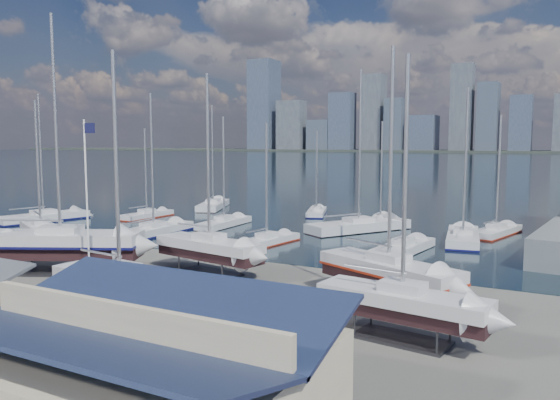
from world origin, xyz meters
The scene contains 26 objects.
ground centered at (0.00, -10.00, 0.00)m, with size 1400.00×1400.00×0.00m, color #605E59.
water centered at (0.00, 300.00, -0.15)m, with size 1400.00×600.00×0.40m, color #172735.
far_shore centered at (0.00, 560.00, 1.10)m, with size 1400.00×80.00×2.20m, color #2D332D.
skyline centered at (-7.83, 553.76, 39.09)m, with size 639.14×43.80×107.69m.
shed_blue centered at (16.00, -26.00, 2.42)m, with size 13.65×9.45×4.71m.
sailboat_cradle_2 centered at (-13.65, -5.90, 1.96)m, with size 8.46×6.03×13.81m.
sailboat_cradle_3 centered at (-5.37, -10.66, 2.26)m, with size 12.55×8.42×19.55m.
sailboat_cradle_4 centered at (4.99, -5.64, 2.03)m, with size 9.52×4.10×15.12m.
sailboat_cradle_5 centered at (6.57, -16.66, 2.02)m, with size 9.52×3.64×15.07m.
sailboat_cradle_6 centered at (19.41, -6.90, 2.06)m, with size 10.01×6.49×15.77m.
sailboat_cradle_7 centered at (21.90, -12.82, 1.99)m, with size 8.90×3.54×14.27m.
sailboat_moored_0 centered at (-29.95, 7.39, 0.31)m, with size 5.57×11.71×16.87m.
sailboat_moored_1 centered at (-20.46, 15.95, 0.31)m, with size 2.59×8.38×12.43m.
sailboat_moored_2 centered at (-18.59, 28.65, 0.32)m, with size 7.00×11.14×16.33m.
sailboat_moored_3 centered at (-10.50, 5.85, 0.31)m, with size 3.22×10.73×15.95m.
sailboat_moored_4 centered at (-7.18, 14.59, 0.32)m, with size 2.87×9.15×13.68m.
sailboat_moored_5 centered at (-1.69, 29.34, 0.31)m, with size 4.89×8.48×12.23m.
sailboat_moored_6 centered at (3.10, 6.68, 0.31)m, with size 3.48×8.57×12.45m.
sailboat_moored_7 centered at (8.31, 18.62, 0.33)m, with size 9.64×12.48×18.93m.
sailboat_moored_8 centered at (9.01, 24.48, 0.31)m, with size 4.26×9.10×13.13m.
sailboat_moored_9 centered at (16.02, 9.02, 0.32)m, with size 3.83×9.69×14.24m.
sailboat_moored_10 centered at (19.89, 17.19, 0.31)m, with size 4.67×11.14×16.14m.
sailboat_moored_11 centered at (22.38, 23.03, 0.31)m, with size 4.67×9.41×13.55m.
car_c centered at (5.27, -21.23, 0.71)m, with size 2.35×5.11×1.42m, color gray.
car_d centered at (4.09, -18.86, 0.73)m, with size 2.05×5.03×1.46m, color gray.
flagpole centered at (0.10, -12.88, 6.63)m, with size 1.02×0.12×11.56m.
Camera 1 is at (28.99, -39.35, 10.01)m, focal length 35.00 mm.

